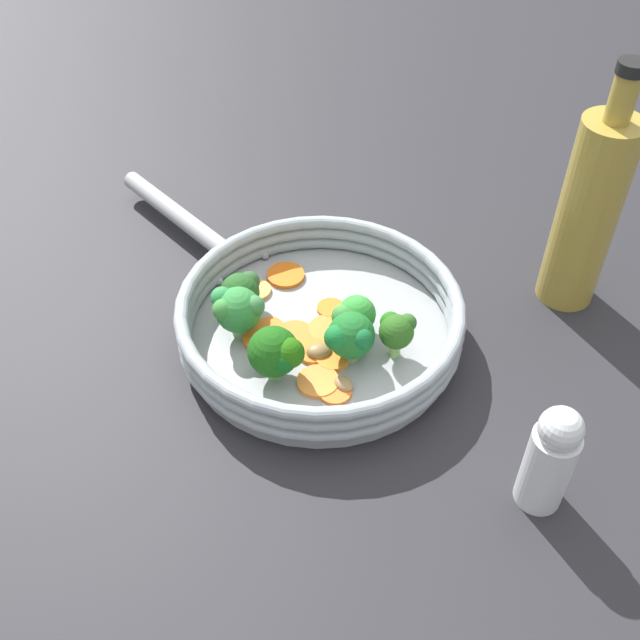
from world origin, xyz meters
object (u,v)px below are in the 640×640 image
object	(u,v)px
carrot_slice_1	(335,392)
broccoli_floret_1	(241,292)
mushroom_piece_1	(344,384)
carrot_slice_8	(328,328)
carrot_slice_10	(318,382)
carrot_slice_9	(270,328)
carrot_slice_2	(331,308)
carrot_slice_7	(286,275)
carrot_slice_5	(313,351)
broccoli_floret_4	(237,309)
salt_shaker	(550,458)
broccoli_floret_3	(350,337)
mushroom_piece_2	(269,354)
oil_bottle	(588,211)
carrot_slice_4	(295,335)
carrot_slice_0	(256,290)
broccoli_floret_5	(277,353)
skillet	(320,336)
carrot_slice_3	(266,337)
carrot_slice_6	(332,359)
broccoli_floret_2	(397,330)
broccoli_floret_0	(354,317)
mushroom_piece_0	(321,351)

from	to	relation	value
carrot_slice_1	broccoli_floret_1	bearing A→B (deg)	-48.29
mushroom_piece_1	carrot_slice_8	bearing A→B (deg)	-78.31
carrot_slice_10	carrot_slice_9	bearing A→B (deg)	-54.06
carrot_slice_2	carrot_slice_7	world-z (taller)	same
carrot_slice_5	broccoli_floret_1	distance (m)	0.10
broccoli_floret_4	salt_shaker	distance (m)	0.32
broccoli_floret_3	mushroom_piece_2	distance (m)	0.08
broccoli_floret_3	oil_bottle	world-z (taller)	oil_bottle
broccoli_floret_3	carrot_slice_4	bearing A→B (deg)	-29.22
carrot_slice_0	broccoli_floret_1	xyz separation A→B (m)	(0.01, 0.03, 0.02)
carrot_slice_1	carrot_slice_2	xyz separation A→B (m)	(0.01, -0.11, -0.00)
carrot_slice_9	broccoli_floret_1	xyz separation A→B (m)	(0.03, -0.03, 0.02)
mushroom_piece_1	oil_bottle	size ratio (longest dim) A/B	0.08
carrot_slice_1	broccoli_floret_3	size ratio (longest dim) A/B	0.58
carrot_slice_5	broccoli_floret_5	xyz separation A→B (m)	(0.03, 0.03, 0.03)
skillet	broccoli_floret_1	distance (m)	0.09
carrot_slice_3	salt_shaker	world-z (taller)	salt_shaker
carrot_slice_4	carrot_slice_5	size ratio (longest dim) A/B	1.23
broccoli_floret_1	carrot_slice_3	bearing A→B (deg)	124.11
carrot_slice_4	carrot_slice_7	bearing A→B (deg)	-80.86
carrot_slice_3	broccoli_floret_1	bearing A→B (deg)	-55.89
carrot_slice_6	broccoli_floret_2	xyz separation A→B (m)	(-0.06, -0.01, 0.03)
carrot_slice_9	broccoli_floret_3	xyz separation A→B (m)	(-0.08, 0.04, 0.03)
broccoli_floret_0	oil_bottle	world-z (taller)	oil_bottle
salt_shaker	carrot_slice_0	bearing A→B (deg)	-42.36
carrot_slice_9	salt_shaker	distance (m)	0.30
skillet	carrot_slice_6	size ratio (longest dim) A/B	8.37
carrot_slice_7	mushroom_piece_2	bearing A→B (deg)	85.75
carrot_slice_9	carrot_slice_10	xyz separation A→B (m)	(-0.05, 0.07, 0.00)
skillet	carrot_slice_5	bearing A→B (deg)	79.23
carrot_slice_2	salt_shaker	distance (m)	0.27
carrot_slice_5	broccoli_floret_1	world-z (taller)	broccoli_floret_1
carrot_slice_2	carrot_slice_9	distance (m)	0.07
carrot_slice_1	carrot_slice_9	world-z (taller)	same
skillet	broccoli_floret_2	bearing A→B (deg)	159.13
carrot_slice_0	broccoli_floret_5	xyz separation A→B (m)	(-0.03, 0.12, 0.03)
mushroom_piece_0	salt_shaker	distance (m)	0.24
carrot_slice_6	carrot_slice_10	size ratio (longest dim) A/B	0.81
carrot_slice_10	broccoli_floret_2	xyz separation A→B (m)	(-0.07, -0.04, 0.03)
carrot_slice_6	broccoli_floret_5	world-z (taller)	broccoli_floret_5
mushroom_piece_1	carrot_slice_4	bearing A→B (deg)	-53.01
carrot_slice_7	mushroom_piece_0	size ratio (longest dim) A/B	1.62
oil_bottle	broccoli_floret_5	bearing A→B (deg)	25.37
carrot_slice_0	carrot_slice_9	size ratio (longest dim) A/B	1.12
skillet	mushroom_piece_1	xyz separation A→B (m)	(-0.02, 0.07, 0.01)
skillet	broccoli_floret_0	xyz separation A→B (m)	(-0.03, 0.00, 0.03)
carrot_slice_5	salt_shaker	world-z (taller)	salt_shaker
carrot_slice_6	salt_shaker	xyz separation A→B (m)	(-0.17, 0.14, 0.04)
carrot_slice_8	mushroom_piece_1	distance (m)	0.08
carrot_slice_2	broccoli_floret_3	world-z (taller)	broccoli_floret_3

